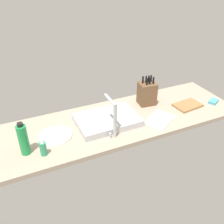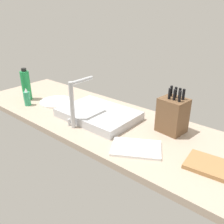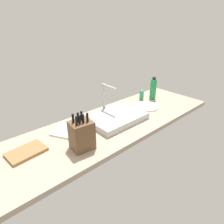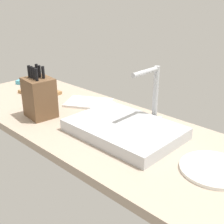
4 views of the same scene
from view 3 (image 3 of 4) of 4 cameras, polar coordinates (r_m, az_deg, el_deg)
The scene contains 9 objects.
countertop_slab at distance 153.83cm, azimuth -0.32°, elevation -3.83°, with size 197.45×59.26×3.50cm, color tan.
sink_basin at distance 156.02cm, azimuth 1.24°, elevation -1.65°, with size 45.22×31.32×4.85cm, color #B7BABF.
faucet at distance 162.63cm, azimuth -1.89°, elevation 4.71°, with size 5.50×16.84×26.13cm.
knife_block at distance 121.51cm, azimuth -8.89°, elevation -6.63°, with size 14.73×13.28×24.20cm.
cutting_board at distance 131.22cm, azimuth -23.88°, elevation -10.68°, with size 21.89×14.53×1.80cm, color #9E7042.
soap_bottle at distance 198.74cm, azimuth 8.69°, elevation 5.07°, with size 4.21×4.21×12.21cm.
water_bottle at distance 200.86cm, azimuth 12.00°, elevation 6.65°, with size 6.18×6.18×22.68cm.
dinner_plate at distance 183.68cm, azimuth 10.08°, elevation 1.66°, with size 22.46×22.46×1.20cm, color white.
dish_towel at distance 147.86cm, azimuth -13.11°, elevation -4.83°, with size 23.11×15.63×1.20cm, color white.
Camera 3 is at (-89.02, -100.31, 77.09)cm, focal length 31.11 mm.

